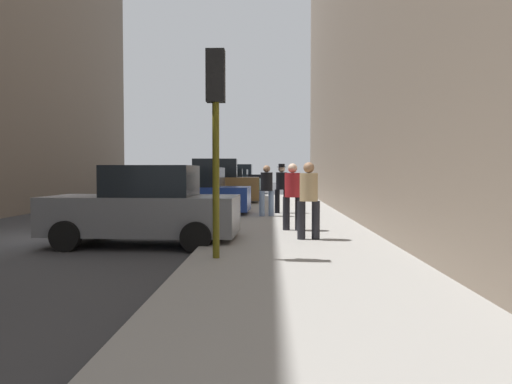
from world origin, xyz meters
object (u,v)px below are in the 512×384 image
parked_blue_sedan (191,194)px  pedestrian_with_fedora (282,186)px  fire_hydrant (245,201)px  pedestrian_in_red_jacket (292,193)px  parked_bronze_suv (212,184)px  parked_black_suv (238,178)px  parked_gray_coupe (145,208)px  parked_dark_green_sedan (233,182)px  parked_silver_sedan (224,185)px  pedestrian_in_jeans (267,188)px  pedestrian_in_tan_coat (309,196)px  traffic_light (216,108)px

parked_blue_sedan → pedestrian_with_fedora: pedestrian_with_fedora is taller
fire_hydrant → parked_blue_sedan: bearing=-138.0°
fire_hydrant → pedestrian_in_red_jacket: pedestrian_in_red_jacket is taller
parked_bronze_suv → pedestrian_in_red_jacket: parked_bronze_suv is taller
parked_black_suv → fire_hydrant: 23.91m
parked_gray_coupe → parked_bronze_suv: parked_bronze_suv is taller
parked_bronze_suv → parked_dark_green_sedan: (0.00, 12.94, -0.18)m
parked_bronze_suv → parked_dark_green_sedan: 12.94m
parked_silver_sedan → pedestrian_in_jeans: size_ratio=2.49×
pedestrian_in_tan_coat → parked_gray_coupe: bearing=-179.6°
parked_bronze_suv → fire_hydrant: (1.80, -4.73, -0.54)m
pedestrian_in_tan_coat → pedestrian_in_red_jacket: same height
parked_gray_coupe → parked_dark_green_sedan: size_ratio=1.00×
parked_gray_coupe → pedestrian_in_red_jacket: 3.79m
parked_black_suv → parked_dark_green_sedan: bearing=-90.0°
fire_hydrant → traffic_light: traffic_light is taller
parked_silver_sedan → fire_hydrant: 11.15m
parked_silver_sedan → pedestrian_in_jeans: 13.73m
parked_black_suv → traffic_light: 34.51m
parked_gray_coupe → fire_hydrant: size_ratio=6.05×
parked_blue_sedan → pedestrian_in_tan_coat: size_ratio=2.49×
fire_hydrant → traffic_light: 10.82m
parked_blue_sedan → pedestrian_in_jeans: 2.81m
parked_silver_sedan → parked_black_suv: size_ratio=0.92×
parked_bronze_suv → pedestrian_in_jeans: bearing=-69.6°
traffic_light → fire_hydrant: bearing=90.3°
parked_bronze_suv → parked_black_suv: bearing=90.0°
traffic_light → pedestrian_in_tan_coat: bearing=53.3°
pedestrian_in_red_jacket → pedestrian_in_tan_coat: bearing=-80.5°
traffic_light → pedestrian_with_fedora: bearing=81.8°
parked_dark_green_sedan → pedestrian_in_tan_coat: 26.10m
parked_black_suv → pedestrian_in_red_jacket: parked_black_suv is taller
parked_dark_green_sedan → pedestrian_in_red_jacket: size_ratio=2.49×
traffic_light → pedestrian_with_fedora: size_ratio=2.03×
parked_dark_green_sedan → parked_blue_sedan: bearing=-90.0°
pedestrian_with_fedora → parked_dark_green_sedan: bearing=99.6°
parked_blue_sedan → parked_silver_sedan: (0.00, 12.62, 0.00)m
fire_hydrant → traffic_light: size_ratio=0.20×
parked_blue_sedan → pedestrian_in_jeans: size_ratio=2.49×
fire_hydrant → pedestrian_in_jeans: (0.87, -2.46, 0.61)m
pedestrian_with_fedora → pedestrian_in_red_jacket: (0.16, -5.27, -0.03)m
traffic_light → pedestrian_in_tan_coat: traffic_light is taller
pedestrian_in_tan_coat → parked_silver_sedan: bearing=100.8°
parked_black_suv → traffic_light: size_ratio=1.29×
parked_blue_sedan → parked_dark_green_sedan: bearing=90.0°
parked_bronze_suv → pedestrian_in_jeans: parked_bronze_suv is taller
parked_bronze_suv → parked_black_suv: 19.10m
pedestrian_in_red_jacket → parked_black_suv: bearing=96.3°
parked_dark_green_sedan → pedestrian_in_jeans: 20.31m
parked_dark_green_sedan → parked_black_suv: 6.17m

